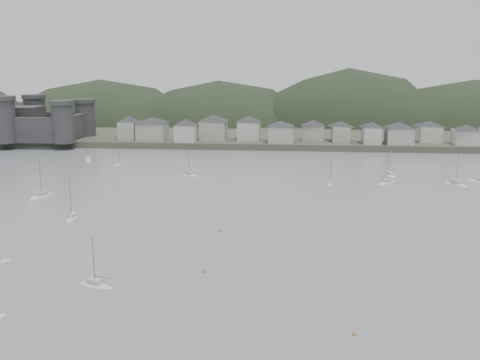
# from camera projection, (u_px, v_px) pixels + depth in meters

# --- Properties ---
(ground) EXTENTS (900.00, 900.00, 0.00)m
(ground) POSITION_uv_depth(u_px,v_px,m) (197.00, 313.00, 86.55)
(ground) COLOR slate
(ground) RESTS_ON ground
(far_shore_land) EXTENTS (900.00, 250.00, 3.00)m
(far_shore_land) POSITION_uv_depth(u_px,v_px,m) (270.00, 121.00, 373.64)
(far_shore_land) COLOR #383D2D
(far_shore_land) RESTS_ON ground
(forested_ridge) EXTENTS (851.55, 103.94, 102.57)m
(forested_ridge) POSITION_uv_depth(u_px,v_px,m) (275.00, 145.00, 350.90)
(forested_ridge) COLOR black
(forested_ridge) RESTS_ON ground
(castle) EXTENTS (66.00, 43.00, 20.00)m
(castle) POSITION_uv_depth(u_px,v_px,m) (21.00, 123.00, 270.35)
(castle) COLOR #2D2D2F
(castle) RESTS_ON far_shore_land
(waterfront_town) EXTENTS (451.48, 28.46, 12.92)m
(waterfront_town) POSITION_uv_depth(u_px,v_px,m) (366.00, 130.00, 258.79)
(waterfront_town) COLOR gray
(waterfront_town) RESTS_ON far_shore_land
(moored_fleet) EXTENTS (261.24, 164.05, 13.74)m
(moored_fleet) POSITION_uv_depth(u_px,v_px,m) (208.00, 204.00, 154.25)
(moored_fleet) COLOR silver
(moored_fleet) RESTS_ON ground
(mooring_buoys) EXTENTS (151.49, 131.00, 0.70)m
(mooring_buoys) POSITION_uv_depth(u_px,v_px,m) (276.00, 212.00, 145.75)
(mooring_buoys) COLOR #AD7239
(mooring_buoys) RESTS_ON ground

